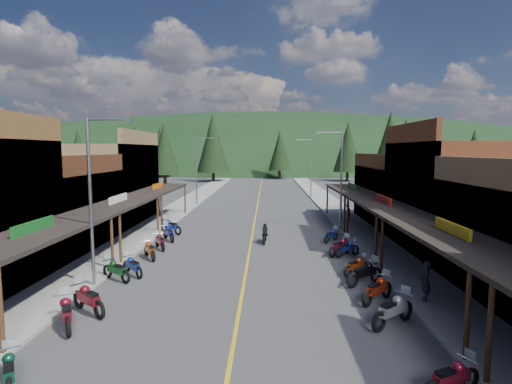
# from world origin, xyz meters

# --- Properties ---
(ground) EXTENTS (220.00, 220.00, 0.00)m
(ground) POSITION_xyz_m (0.00, 0.00, 0.00)
(ground) COLOR #38383A
(ground) RESTS_ON ground
(centerline) EXTENTS (0.15, 90.00, 0.01)m
(centerline) POSITION_xyz_m (0.00, 20.00, 0.01)
(centerline) COLOR gold
(centerline) RESTS_ON ground
(sidewalk_west) EXTENTS (3.40, 94.00, 0.15)m
(sidewalk_west) POSITION_xyz_m (-8.70, 20.00, 0.07)
(sidewalk_west) COLOR gray
(sidewalk_west) RESTS_ON ground
(sidewalk_east) EXTENTS (3.40, 94.00, 0.15)m
(sidewalk_east) POSITION_xyz_m (8.70, 20.00, 0.07)
(sidewalk_east) COLOR gray
(sidewalk_east) RESTS_ON ground
(shop_west_2) EXTENTS (10.90, 9.00, 6.20)m
(shop_west_2) POSITION_xyz_m (-13.75, 1.70, 2.53)
(shop_west_2) COLOR #3F2111
(shop_west_2) RESTS_ON ground
(shop_west_3) EXTENTS (10.90, 10.20, 8.20)m
(shop_west_3) POSITION_xyz_m (-13.78, 11.30, 3.52)
(shop_west_3) COLOR brown
(shop_west_3) RESTS_ON ground
(shop_east_2) EXTENTS (10.90, 9.00, 8.20)m
(shop_east_2) POSITION_xyz_m (13.78, 1.70, 3.52)
(shop_east_2) COLOR #562B19
(shop_east_2) RESTS_ON ground
(shop_east_3) EXTENTS (10.90, 10.20, 6.20)m
(shop_east_3) POSITION_xyz_m (13.75, 11.30, 2.53)
(shop_east_3) COLOR #4C2D16
(shop_east_3) RESTS_ON ground
(streetlight_0) EXTENTS (2.16, 0.18, 8.00)m
(streetlight_0) POSITION_xyz_m (-6.95, -6.00, 4.46)
(streetlight_0) COLOR gray
(streetlight_0) RESTS_ON ground
(streetlight_1) EXTENTS (2.16, 0.18, 8.00)m
(streetlight_1) POSITION_xyz_m (-6.95, 22.00, 4.46)
(streetlight_1) COLOR gray
(streetlight_1) RESTS_ON ground
(streetlight_2) EXTENTS (2.16, 0.18, 8.00)m
(streetlight_2) POSITION_xyz_m (6.95, 8.00, 4.46)
(streetlight_2) COLOR gray
(streetlight_2) RESTS_ON ground
(streetlight_3) EXTENTS (2.16, 0.18, 8.00)m
(streetlight_3) POSITION_xyz_m (6.95, 30.00, 4.46)
(streetlight_3) COLOR gray
(streetlight_3) RESTS_ON ground
(ridge_hill) EXTENTS (310.00, 140.00, 60.00)m
(ridge_hill) POSITION_xyz_m (0.00, 135.00, 0.00)
(ridge_hill) COLOR black
(ridge_hill) RESTS_ON ground
(pine_0) EXTENTS (5.04, 5.04, 11.00)m
(pine_0) POSITION_xyz_m (-40.00, 62.00, 6.48)
(pine_0) COLOR black
(pine_0) RESTS_ON ground
(pine_1) EXTENTS (5.88, 5.88, 12.50)m
(pine_1) POSITION_xyz_m (-24.00, 70.00, 7.24)
(pine_1) COLOR black
(pine_1) RESTS_ON ground
(pine_2) EXTENTS (6.72, 6.72, 14.00)m
(pine_2) POSITION_xyz_m (-10.00, 58.00, 7.99)
(pine_2) COLOR black
(pine_2) RESTS_ON ground
(pine_3) EXTENTS (5.04, 5.04, 11.00)m
(pine_3) POSITION_xyz_m (4.00, 66.00, 6.48)
(pine_3) COLOR black
(pine_3) RESTS_ON ground
(pine_4) EXTENTS (5.88, 5.88, 12.50)m
(pine_4) POSITION_xyz_m (18.00, 60.00, 7.24)
(pine_4) COLOR black
(pine_4) RESTS_ON ground
(pine_5) EXTENTS (6.72, 6.72, 14.00)m
(pine_5) POSITION_xyz_m (34.00, 72.00, 7.99)
(pine_5) COLOR black
(pine_5) RESTS_ON ground
(pine_6) EXTENTS (5.04, 5.04, 11.00)m
(pine_6) POSITION_xyz_m (46.00, 64.00, 6.48)
(pine_6) COLOR black
(pine_6) RESTS_ON ground
(pine_7) EXTENTS (5.88, 5.88, 12.50)m
(pine_7) POSITION_xyz_m (-32.00, 76.00, 7.24)
(pine_7) COLOR black
(pine_7) RESTS_ON ground
(pine_8) EXTENTS (4.48, 4.48, 10.00)m
(pine_8) POSITION_xyz_m (-22.00, 40.00, 5.98)
(pine_8) COLOR black
(pine_8) RESTS_ON ground
(pine_9) EXTENTS (4.93, 4.93, 10.80)m
(pine_9) POSITION_xyz_m (24.00, 45.00, 6.38)
(pine_9) COLOR black
(pine_9) RESTS_ON ground
(pine_10) EXTENTS (5.38, 5.38, 11.60)m
(pine_10) POSITION_xyz_m (-18.00, 50.00, 6.78)
(pine_10) COLOR black
(pine_10) RESTS_ON ground
(pine_11) EXTENTS (5.82, 5.82, 12.40)m
(pine_11) POSITION_xyz_m (20.00, 38.00, 7.19)
(pine_11) COLOR black
(pine_11) RESTS_ON ground
(bike_west_2) EXTENTS (1.58, 1.95, 1.09)m
(bike_west_2) POSITION_xyz_m (-5.93, -14.03, 0.55)
(bike_west_2) COLOR #0C3E28
(bike_west_2) RESTS_ON ground
(bike_west_3) EXTENTS (1.81, 2.34, 1.30)m
(bike_west_3) POSITION_xyz_m (-6.20, -10.36, 0.65)
(bike_west_3) COLOR maroon
(bike_west_3) RESTS_ON ground
(bike_west_4) EXTENTS (2.32, 2.08, 1.34)m
(bike_west_4) POSITION_xyz_m (-5.98, -9.04, 0.67)
(bike_west_4) COLOR maroon
(bike_west_4) RESTS_ON ground
(bike_west_5) EXTENTS (2.13, 1.78, 1.20)m
(bike_west_5) POSITION_xyz_m (-6.40, -5.01, 0.60)
(bike_west_5) COLOR #0D4316
(bike_west_5) RESTS_ON ground
(bike_west_6) EXTENTS (1.89, 1.91, 1.15)m
(bike_west_6) POSITION_xyz_m (-5.85, -4.21, 0.58)
(bike_west_6) COLOR navy
(bike_west_6) RESTS_ON ground
(bike_west_7) EXTENTS (1.68, 2.13, 1.19)m
(bike_west_7) POSITION_xyz_m (-5.91, -0.95, 0.59)
(bike_west_7) COLOR #9D3B0B
(bike_west_7) RESTS_ON ground
(bike_west_8) EXTENTS (1.58, 2.07, 1.15)m
(bike_west_8) POSITION_xyz_m (-5.92, 1.38, 0.57)
(bike_west_8) COLOR maroon
(bike_west_8) RESTS_ON ground
(bike_west_9) EXTENTS (1.74, 2.24, 1.24)m
(bike_west_9) POSITION_xyz_m (-5.94, 3.87, 0.62)
(bike_west_9) COLOR navy
(bike_west_9) RESTS_ON ground
(bike_west_10) EXTENTS (2.25, 1.98, 1.29)m
(bike_west_10) POSITION_xyz_m (-6.33, 6.20, 0.65)
(bike_west_10) COLOR navy
(bike_west_10) RESTS_ON ground
(bike_east_2) EXTENTS (2.09, 1.46, 1.14)m
(bike_east_2) POSITION_xyz_m (5.98, -14.14, 0.57)
(bike_east_2) COLOR maroon
(bike_east_2) RESTS_ON ground
(bike_east_3) EXTENTS (2.32, 2.07, 1.34)m
(bike_east_3) POSITION_xyz_m (5.80, -9.84, 0.67)
(bike_east_3) COLOR gray
(bike_east_3) RESTS_ON ground
(bike_east_4) EXTENTS (2.10, 2.08, 1.27)m
(bike_east_4) POSITION_xyz_m (5.85, -7.53, 0.63)
(bike_east_4) COLOR #9A200B
(bike_east_4) RESTS_ON ground
(bike_east_5) EXTENTS (2.32, 1.93, 1.31)m
(bike_east_5) POSITION_xyz_m (5.85, -5.32, 0.65)
(bike_east_5) COLOR black
(bike_east_5) RESTS_ON ground
(bike_east_6) EXTENTS (1.84, 1.64, 1.06)m
(bike_east_6) POSITION_xyz_m (5.79, -3.72, 0.53)
(bike_east_6) COLOR #C1390D
(bike_east_6) RESTS_ON ground
(bike_east_7) EXTENTS (1.96, 1.60, 1.10)m
(bike_east_7) POSITION_xyz_m (6.05, -0.12, 0.55)
(bike_east_7) COLOR navy
(bike_east_7) RESTS_ON ground
(bike_east_8) EXTENTS (2.08, 2.11, 1.27)m
(bike_east_8) POSITION_xyz_m (5.66, 0.13, 0.63)
(bike_east_8) COLOR maroon
(bike_east_8) RESTS_ON ground
(bike_east_9) EXTENTS (1.62, 1.85, 1.06)m
(bike_east_9) POSITION_xyz_m (5.69, 3.76, 0.53)
(bike_east_9) COLOR navy
(bike_east_9) RESTS_ON ground
(rider_on_bike) EXTENTS (0.77, 1.94, 1.44)m
(rider_on_bike) POSITION_xyz_m (0.99, 3.34, 0.58)
(rider_on_bike) COLOR black
(rider_on_bike) RESTS_ON ground
(pedestrian_east_a) EXTENTS (0.51, 0.68, 1.71)m
(pedestrian_east_a) POSITION_xyz_m (7.85, -7.59, 1.01)
(pedestrian_east_a) COLOR #291E2E
(pedestrian_east_a) RESTS_ON sidewalk_east
(pedestrian_east_b) EXTENTS (0.87, 0.82, 1.57)m
(pedestrian_east_b) POSITION_xyz_m (8.35, 11.55, 0.93)
(pedestrian_east_b) COLOR #4E4431
(pedestrian_east_b) RESTS_ON sidewalk_east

